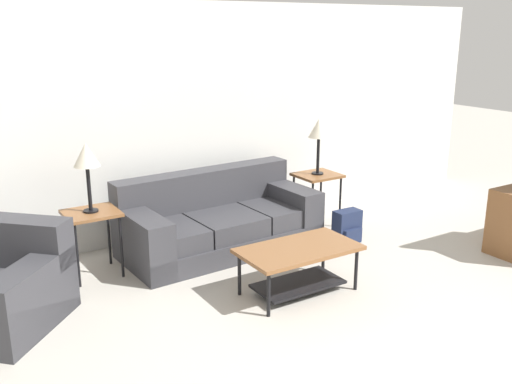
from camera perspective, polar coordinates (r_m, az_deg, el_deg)
The scene contains 8 objects.
wall_back at distance 6.52m, azimuth -6.59°, elevation 7.05°, with size 8.83×0.06×2.60m.
couch at distance 6.16m, azimuth -3.76°, elevation -3.08°, with size 2.14×1.05×0.82m.
coffee_table at distance 5.15m, azimuth 4.28°, elevation -6.72°, with size 1.07×0.59×0.43m.
side_table_left at distance 5.62m, azimuth -16.11°, elevation -2.67°, with size 0.50×0.45×0.65m.
side_table_right at distance 6.81m, azimuth 6.15°, elevation 1.16°, with size 0.50×0.45×0.65m.
table_lamp_left at distance 5.47m, azimuth -16.60°, elevation 3.34°, with size 0.24×0.24×0.66m.
table_lamp_right at distance 6.68m, azimuth 6.30°, elevation 6.16°, with size 0.24×0.24×0.66m.
backpack at distance 6.42m, azimuth 9.11°, elevation -3.51°, with size 0.30×0.24×0.37m.
Camera 1 is at (-2.77, -1.17, 2.32)m, focal length 40.00 mm.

